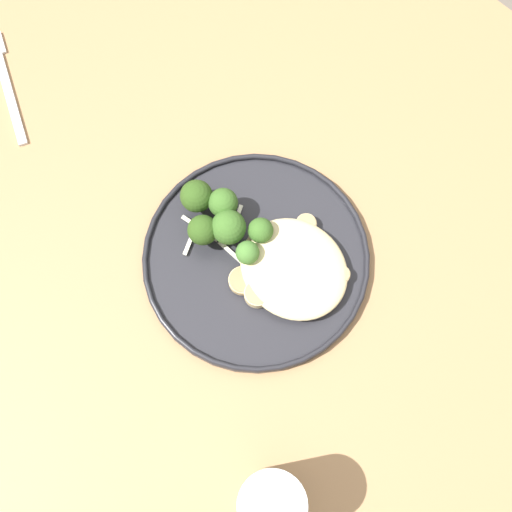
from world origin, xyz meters
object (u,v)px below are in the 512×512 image
object	(u,v)px
seared_scallop_left_edge	(245,283)
broccoli_floret_near_rim	(229,228)
seared_scallop_tiny_bay	(315,246)
dinner_fork	(6,83)
seared_scallop_rear_pale	(291,268)
broccoli_floret_right_tilted	(248,254)
seared_scallop_front_small	(341,275)
seared_scallop_right_edge	(306,224)
water_glass	(271,502)
broccoli_floret_front_edge	(223,204)
broccoli_floret_rear_charred	(261,231)
broccoli_floret_tall_stalk	(203,230)
dinner_plate	(256,259)
seared_scallop_tilted_round	(257,294)
broccoli_floret_split_head	(197,196)

from	to	relation	value
seared_scallop_left_edge	broccoli_floret_near_rim	distance (m)	0.07
seared_scallop_tiny_bay	dinner_fork	xyz separation A→B (m)	(-0.48, -0.12, -0.02)
dinner_fork	seared_scallop_tiny_bay	bearing A→B (deg)	13.82
seared_scallop_rear_pale	broccoli_floret_right_tilted	size ratio (longest dim) A/B	0.70
seared_scallop_front_small	seared_scallop_right_edge	bearing A→B (deg)	165.22
seared_scallop_left_edge	broccoli_floret_near_rim	bearing A→B (deg)	151.38
water_glass	broccoli_floret_front_edge	bearing A→B (deg)	143.19
broccoli_floret_rear_charred	broccoli_floret_tall_stalk	world-z (taller)	broccoli_floret_tall_stalk
broccoli_floret_rear_charred	broccoli_floret_right_tilted	xyz separation A→B (m)	(0.01, -0.03, 0.00)
dinner_plate	seared_scallop_rear_pale	size ratio (longest dim) A/B	8.32
seared_scallop_front_small	seared_scallop_tiny_bay	world-z (taller)	seared_scallop_front_small
seared_scallop_left_edge	water_glass	xyz separation A→B (m)	(0.20, -0.16, 0.03)
seared_scallop_tiny_bay	seared_scallop_right_edge	xyz separation A→B (m)	(-0.03, 0.01, -0.00)
broccoli_floret_rear_charred	broccoli_floret_tall_stalk	bearing A→B (deg)	-136.21
seared_scallop_tilted_round	broccoli_floret_near_rim	bearing A→B (deg)	158.42
seared_scallop_tilted_round	dinner_fork	bearing A→B (deg)	-177.34
seared_scallop_right_edge	dinner_fork	world-z (taller)	seared_scallop_right_edge
seared_scallop_left_edge	broccoli_floret_tall_stalk	world-z (taller)	broccoli_floret_tall_stalk
broccoli_floret_front_edge	dinner_fork	size ratio (longest dim) A/B	0.34
seared_scallop_left_edge	broccoli_floret_front_edge	xyz separation A→B (m)	(-0.09, 0.05, 0.03)
broccoli_floret_near_rim	broccoli_floret_front_edge	xyz separation A→B (m)	(-0.03, 0.02, 0.00)
seared_scallop_tiny_bay	broccoli_floret_near_rim	distance (m)	0.11
broccoli_floret_rear_charred	water_glass	distance (m)	0.32
seared_scallop_right_edge	broccoli_floret_split_head	world-z (taller)	broccoli_floret_split_head
broccoli_floret_near_rim	broccoli_floret_split_head	world-z (taller)	broccoli_floret_near_rim
broccoli_floret_right_tilted	broccoli_floret_tall_stalk	xyz separation A→B (m)	(-0.06, -0.02, 0.00)
seared_scallop_tiny_bay	dinner_plate	bearing A→B (deg)	-126.74
broccoli_floret_split_head	broccoli_floret_front_edge	size ratio (longest dim) A/B	1.00
broccoli_floret_split_head	broccoli_floret_front_edge	bearing A→B (deg)	27.75
water_glass	broccoli_floret_right_tilted	bearing A→B (deg)	139.21
broccoli_floret_near_rim	dinner_fork	xyz separation A→B (m)	(-0.39, -0.05, -0.04)
broccoli_floret_near_rim	broccoli_floret_right_tilted	size ratio (longest dim) A/B	1.21
seared_scallop_left_edge	seared_scallop_right_edge	bearing A→B (deg)	88.79
broccoli_floret_near_rim	dinner_plate	bearing A→B (deg)	3.95
seared_scallop_tilted_round	broccoli_floret_right_tilted	bearing A→B (deg)	148.58
seared_scallop_tiny_bay	broccoli_floret_front_edge	xyz separation A→B (m)	(-0.12, -0.05, 0.03)
dinner_plate	broccoli_floret_split_head	distance (m)	0.11
seared_scallop_right_edge	broccoli_floret_right_tilted	size ratio (longest dim) A/B	0.53
dinner_plate	seared_scallop_tiny_bay	xyz separation A→B (m)	(0.05, 0.06, 0.01)
broccoli_floret_split_head	broccoli_floret_rear_charred	bearing A→B (deg)	15.11
seared_scallop_rear_pale	seared_scallop_left_edge	distance (m)	0.06
seared_scallop_front_small	seared_scallop_rear_pale	xyz separation A→B (m)	(-0.05, -0.04, 0.00)
broccoli_floret_tall_stalk	dinner_fork	xyz separation A→B (m)	(-0.37, -0.03, -0.04)
seared_scallop_rear_pale	broccoli_floret_front_edge	bearing A→B (deg)	-178.09
dinner_plate	broccoli_floret_rear_charred	xyz separation A→B (m)	(-0.01, 0.02, 0.03)
seared_scallop_left_edge	broccoli_floret_tall_stalk	size ratio (longest dim) A/B	0.65
seared_scallop_rear_pale	broccoli_floret_tall_stalk	xyz separation A→B (m)	(-0.11, -0.05, 0.02)
seared_scallop_tilted_round	dinner_fork	world-z (taller)	seared_scallop_tilted_round
dinner_fork	broccoli_floret_right_tilted	bearing A→B (deg)	6.26
broccoli_floret_right_tilted	seared_scallop_right_edge	bearing A→B (deg)	75.47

